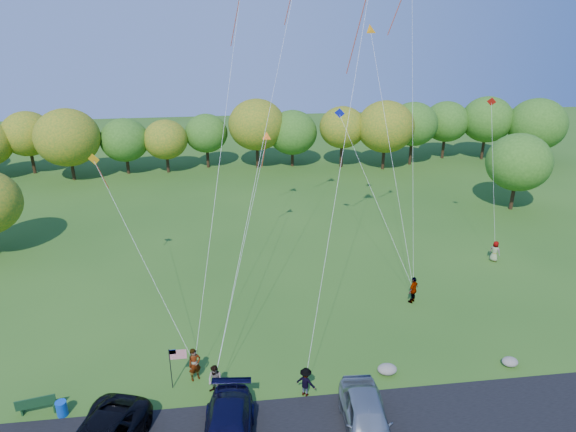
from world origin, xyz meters
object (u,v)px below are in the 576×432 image
object	(u,v)px
trash_barrel	(62,408)
flyer_d	(413,290)
flyer_c	(306,382)
flyer_e	(495,251)
flyer_b	(215,380)
park_bench	(37,404)
minivan_silver	(367,419)
flyer_a	(195,364)

from	to	relation	value
trash_barrel	flyer_d	bearing A→B (deg)	20.64
flyer_c	flyer_d	bearing A→B (deg)	-103.62
flyer_e	flyer_c	bearing A→B (deg)	86.32
flyer_b	flyer_d	distance (m)	14.93
flyer_d	park_bench	xyz separation A→B (m)	(-21.76, -7.47, -0.41)
flyer_b	trash_barrel	distance (m)	7.49
flyer_d	trash_barrel	distance (m)	21.95
flyer_d	flyer_e	xyz separation A→B (m)	(8.36, 4.94, -0.12)
minivan_silver	flyer_e	xyz separation A→B (m)	(14.49, 15.72, -0.12)
flyer_e	trash_barrel	distance (m)	31.56
flyer_a	flyer_b	size ratio (longest dim) A/B	1.12
flyer_a	trash_barrel	world-z (taller)	flyer_a
flyer_b	flyer_e	xyz separation A→B (m)	(21.45, 12.13, -0.03)
park_bench	flyer_e	bearing A→B (deg)	11.33
flyer_c	park_bench	xyz separation A→B (m)	(-13.24, 0.37, -0.27)
minivan_silver	flyer_d	size ratio (longest dim) A/B	2.76
flyer_c	flyer_d	world-z (taller)	flyer_d
minivan_silver	flyer_a	xyz separation A→B (m)	(-8.04, 4.85, 0.01)
trash_barrel	flyer_a	bearing A→B (deg)	15.86
minivan_silver	flyer_e	distance (m)	21.38
flyer_e	minivan_silver	bearing A→B (deg)	96.51
flyer_e	park_bench	bearing A→B (deg)	71.58
flyer_b	flyer_c	bearing A→B (deg)	29.35
minivan_silver	flyer_a	size ratio (longest dim) A/B	2.73
park_bench	flyer_b	bearing A→B (deg)	-9.21
flyer_a	flyer_c	world-z (taller)	flyer_a
flyer_d	trash_barrel	size ratio (longest dim) A/B	2.39
flyer_a	flyer_d	bearing A→B (deg)	-4.86
minivan_silver	flyer_c	size ratio (longest dim) A/B	3.21
flyer_b	park_bench	size ratio (longest dim) A/B	0.94
flyer_c	park_bench	world-z (taller)	flyer_c
flyer_d	trash_barrel	world-z (taller)	flyer_d
minivan_silver	flyer_b	world-z (taller)	minivan_silver
minivan_silver	trash_barrel	xyz separation A→B (m)	(-14.41, 3.04, -0.55)
flyer_e	park_bench	world-z (taller)	flyer_e
flyer_b	flyer_e	world-z (taller)	flyer_b
minivan_silver	flyer_e	bearing A→B (deg)	51.01
minivan_silver	park_bench	world-z (taller)	minivan_silver
flyer_b	flyer_a	bearing A→B (deg)	168.13
flyer_a	flyer_c	xyz separation A→B (m)	(5.66, -1.91, -0.14)
flyer_b	flyer_c	world-z (taller)	flyer_b
flyer_b	flyer_d	bearing A→B (deg)	66.19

